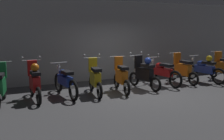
% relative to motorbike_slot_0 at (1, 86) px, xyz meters
% --- Properties ---
extents(ground_plane, '(80.00, 80.00, 0.00)m').
position_rel_motorbike_slot_0_xyz_m(ground_plane, '(4.24, -0.51, -0.52)').
color(ground_plane, '#424244').
extents(back_wall, '(16.50, 0.30, 3.29)m').
position_rel_motorbike_slot_0_xyz_m(back_wall, '(4.24, 2.15, 1.12)').
color(back_wall, '#9EA0A3').
rests_on(back_wall, ground).
extents(motorbike_slot_0, '(0.56, 1.67, 1.18)m').
position_rel_motorbike_slot_0_xyz_m(motorbike_slot_0, '(0.00, 0.00, 0.00)').
color(motorbike_slot_0, black).
rests_on(motorbike_slot_0, ground).
extents(motorbike_slot_1, '(0.59, 1.68, 1.29)m').
position_rel_motorbike_slot_0_xyz_m(motorbike_slot_1, '(0.94, 0.00, 0.04)').
color(motorbike_slot_1, black).
rests_on(motorbike_slot_1, ground).
extents(motorbike_slot_2, '(0.56, 1.95, 1.03)m').
position_rel_motorbike_slot_0_xyz_m(motorbike_slot_2, '(1.88, 0.08, -0.03)').
color(motorbike_slot_2, black).
rests_on(motorbike_slot_2, ground).
extents(motorbike_slot_3, '(0.59, 1.68, 1.29)m').
position_rel_motorbike_slot_0_xyz_m(motorbike_slot_3, '(2.83, -0.10, 0.00)').
color(motorbike_slot_3, black).
rests_on(motorbike_slot_3, ground).
extents(motorbike_slot_4, '(0.56, 1.67, 1.18)m').
position_rel_motorbike_slot_0_xyz_m(motorbike_slot_4, '(3.78, -0.12, 0.00)').
color(motorbike_slot_4, black).
rests_on(motorbike_slot_4, ground).
extents(motorbike_slot_5, '(0.58, 1.67, 1.29)m').
position_rel_motorbike_slot_0_xyz_m(motorbike_slot_5, '(4.71, -0.07, 0.04)').
color(motorbike_slot_5, black).
rests_on(motorbike_slot_5, ground).
extents(motorbike_slot_6, '(0.58, 1.94, 1.15)m').
position_rel_motorbike_slot_0_xyz_m(motorbike_slot_6, '(5.65, 0.15, -0.03)').
color(motorbike_slot_6, black).
rests_on(motorbike_slot_6, ground).
extents(motorbike_slot_7, '(0.56, 1.68, 1.18)m').
position_rel_motorbike_slot_0_xyz_m(motorbike_slot_7, '(6.60, 0.16, 0.00)').
color(motorbike_slot_7, black).
rests_on(motorbike_slot_7, ground).
extents(motorbike_slot_8, '(0.58, 1.94, 1.08)m').
position_rel_motorbike_slot_0_xyz_m(motorbike_slot_8, '(7.54, -0.05, 0.00)').
color(motorbike_slot_8, black).
rests_on(motorbike_slot_8, ground).
extents(motorbike_slot_9, '(0.56, 1.68, 1.18)m').
position_rel_motorbike_slot_0_xyz_m(motorbike_slot_9, '(8.49, -0.11, 0.04)').
color(motorbike_slot_9, black).
rests_on(motorbike_slot_9, ground).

